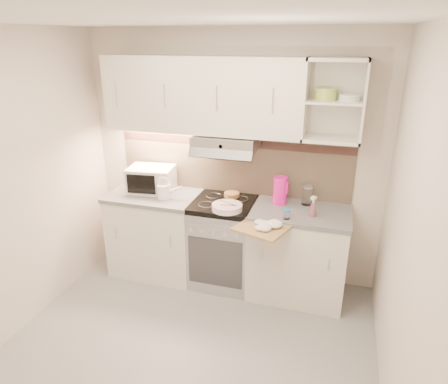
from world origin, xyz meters
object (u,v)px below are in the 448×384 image
Objects in this scene: electric_range at (224,242)px; microwave at (151,179)px; watering_can at (165,191)px; glass_jar at (307,195)px; spray_bottle at (313,207)px; plate_stack at (227,207)px; pink_pitcher at (280,190)px; cutting_board at (262,228)px.

microwave reaches higher than electric_range.
watering_can is 1.37× the size of glass_jar.
glass_jar is at bearing 130.50° from spray_bottle.
plate_stack is (0.68, -0.10, -0.05)m from watering_can.
pink_pitcher is at bearing 33.74° from plate_stack.
electric_range is 1.84× the size of microwave.
microwave reaches higher than glass_jar.
glass_jar is at bearing -3.39° from microwave.
glass_jar is at bearing 26.21° from plate_stack.
spray_bottle is 0.52m from cutting_board.
plate_stack is at bearing -149.99° from spray_bottle.
microwave is 2.42× the size of spray_bottle.
cutting_board is at bearing -119.18° from glass_jar.
spray_bottle is at bearing 58.18° from cutting_board.
cutting_board is (1.27, -0.48, -0.16)m from microwave.
electric_range is at bearing -168.25° from glass_jar.
pink_pitcher is at bearing 101.89° from cutting_board.
pink_pitcher is at bearing -4.75° from microwave.
spray_bottle reaches higher than electric_range.
microwave is at bearing 164.20° from plate_stack.
cutting_board is at bearing -30.63° from plate_stack.
glass_jar is (0.78, 0.16, 0.55)m from electric_range.
glass_jar is (1.59, 0.09, -0.03)m from microwave.
watering_can reaches higher than glass_jar.
microwave is 1.81× the size of pink_pitcher.
pink_pitcher is (0.44, 0.30, 0.11)m from plate_stack.
microwave is 1.59m from glass_jar.
electric_range is 2.21× the size of cutting_board.
glass_jar is 0.47× the size of cutting_board.
pink_pitcher is 0.39m from spray_bottle.
electric_range is 0.75m from cutting_board.
glass_jar is 0.66m from cutting_board.
spray_bottle reaches higher than cutting_board.
electric_range is 0.52m from plate_stack.
microwave is 1.37m from cutting_board.
pink_pitcher reaches higher than electric_range.
pink_pitcher reaches higher than cutting_board.
spray_bottle is (1.45, -0.00, -0.00)m from watering_can.
watering_can is at bearing -159.63° from pink_pitcher.
glass_jar reaches higher than electric_range.
cutting_board is at bearing -40.96° from electric_range.
watering_can reaches higher than spray_bottle.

